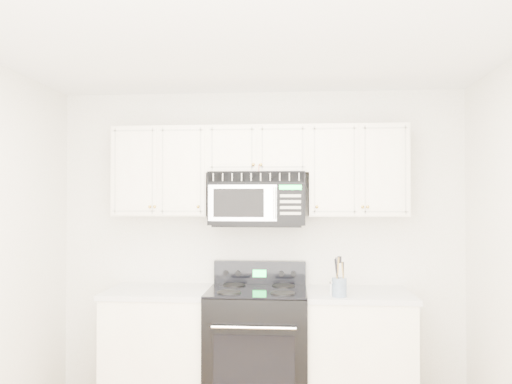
# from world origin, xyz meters

# --- Properties ---
(room) EXTENTS (3.51, 3.51, 2.61)m
(room) POSITION_xyz_m (0.00, 0.00, 1.30)
(room) COLOR olive
(room) RESTS_ON ground
(base_cabinet_left) EXTENTS (0.86, 0.65, 0.92)m
(base_cabinet_left) POSITION_xyz_m (-0.80, 1.44, 0.43)
(base_cabinet_left) COLOR beige
(base_cabinet_left) RESTS_ON ground
(base_cabinet_right) EXTENTS (0.86, 0.65, 0.92)m
(base_cabinet_right) POSITION_xyz_m (0.80, 1.44, 0.43)
(base_cabinet_right) COLOR beige
(base_cabinet_right) RESTS_ON ground
(range) EXTENTS (0.79, 0.72, 1.13)m
(range) POSITION_xyz_m (0.00, 1.42, 0.48)
(range) COLOR black
(range) RESTS_ON ground
(upper_cabinets) EXTENTS (2.44, 0.37, 0.75)m
(upper_cabinets) POSITION_xyz_m (0.00, 1.58, 1.93)
(upper_cabinets) COLOR beige
(upper_cabinets) RESTS_ON ground
(microwave) EXTENTS (0.79, 0.44, 0.43)m
(microwave) POSITION_xyz_m (-0.01, 1.55, 1.67)
(microwave) COLOR black
(microwave) RESTS_ON ground
(utensil_crock) EXTENTS (0.11, 0.11, 0.30)m
(utensil_crock) POSITION_xyz_m (0.64, 1.23, 1.00)
(utensil_crock) COLOR slate
(utensil_crock) RESTS_ON base_cabinet_right
(shaker_salt) EXTENTS (0.04, 0.04, 0.10)m
(shaker_salt) POSITION_xyz_m (0.59, 1.30, 0.97)
(shaker_salt) COLOR silver
(shaker_salt) RESTS_ON base_cabinet_right
(shaker_pepper) EXTENTS (0.05, 0.05, 0.11)m
(shaker_pepper) POSITION_xyz_m (0.64, 1.39, 0.97)
(shaker_pepper) COLOR silver
(shaker_pepper) RESTS_ON base_cabinet_right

